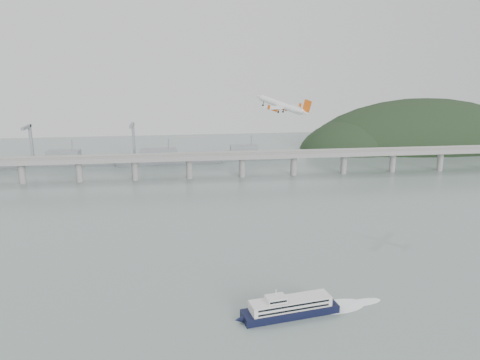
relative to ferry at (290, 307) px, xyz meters
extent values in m
plane|color=slate|center=(-10.14, 45.90, -3.70)|extent=(900.00, 900.00, 0.00)
cube|color=gray|center=(-10.14, 245.90, 16.30)|extent=(800.00, 22.00, 2.20)
cube|color=gray|center=(-10.14, 235.40, 18.30)|extent=(800.00, 0.60, 1.80)
cube|color=gray|center=(-10.14, 256.40, 18.30)|extent=(800.00, 0.60, 1.80)
cylinder|color=gray|center=(-190.14, 245.90, 5.80)|extent=(6.00, 6.00, 21.00)
cylinder|color=gray|center=(-140.14, 245.90, 5.80)|extent=(6.00, 6.00, 21.00)
cylinder|color=gray|center=(-90.14, 245.90, 5.80)|extent=(6.00, 6.00, 21.00)
cylinder|color=gray|center=(-40.14, 245.90, 5.80)|extent=(6.00, 6.00, 21.00)
cylinder|color=gray|center=(9.86, 245.90, 5.80)|extent=(6.00, 6.00, 21.00)
cylinder|color=gray|center=(59.86, 245.90, 5.80)|extent=(6.00, 6.00, 21.00)
cylinder|color=gray|center=(109.86, 245.90, 5.80)|extent=(6.00, 6.00, 21.00)
cylinder|color=gray|center=(159.86, 245.90, 5.80)|extent=(6.00, 6.00, 21.00)
cylinder|color=gray|center=(209.86, 245.90, 5.80)|extent=(6.00, 6.00, 21.00)
ellipsoid|color=black|center=(259.86, 375.90, -21.70)|extent=(320.00, 150.00, 156.00)
ellipsoid|color=black|center=(164.86, 365.90, -15.70)|extent=(140.00, 110.00, 96.00)
ellipsoid|color=black|center=(349.86, 385.90, -28.70)|extent=(220.00, 140.00, 120.00)
cube|color=slate|center=(-160.14, 315.90, 0.30)|extent=(95.67, 20.15, 8.00)
cube|color=slate|center=(-169.64, 315.90, 8.30)|extent=(33.90, 15.02, 8.00)
cylinder|color=slate|center=(-160.14, 315.90, 16.30)|extent=(1.60, 1.60, 14.00)
cube|color=slate|center=(-60.14, 310.90, 0.30)|extent=(110.55, 21.43, 8.00)
cube|color=slate|center=(-71.14, 310.90, 8.30)|extent=(39.01, 16.73, 8.00)
cylinder|color=slate|center=(-60.14, 310.90, 16.30)|extent=(1.60, 1.60, 14.00)
cube|color=slate|center=(29.86, 320.90, 0.30)|extent=(85.00, 13.60, 8.00)
cube|color=slate|center=(21.36, 320.90, 8.30)|extent=(29.75, 11.90, 8.00)
cylinder|color=slate|center=(29.86, 320.90, 16.30)|extent=(1.60, 1.60, 14.00)
cube|color=slate|center=(-210.14, 345.90, 16.30)|extent=(3.00, 3.00, 40.00)
cube|color=slate|center=(-210.14, 335.90, 34.30)|extent=(3.00, 28.00, 3.00)
cube|color=slate|center=(-100.14, 345.90, 16.30)|extent=(3.00, 3.00, 40.00)
cube|color=slate|center=(-100.14, 335.90, 34.30)|extent=(3.00, 28.00, 3.00)
cube|color=black|center=(0.00, 0.00, -1.95)|extent=(45.06, 17.87, 3.51)
cone|color=black|center=(-23.36, -4.04, -1.95)|extent=(4.93, 4.21, 3.51)
cube|color=silver|center=(0.00, 0.00, 2.00)|extent=(37.84, 14.95, 4.39)
cube|color=black|center=(0.76, -4.37, 3.15)|extent=(32.91, 5.83, 0.88)
cube|color=black|center=(0.76, -4.37, 1.04)|extent=(32.91, 5.83, 0.88)
cube|color=black|center=(-0.76, 4.37, 3.15)|extent=(32.91, 5.83, 0.88)
cube|color=black|center=(-0.76, 4.37, 1.04)|extent=(32.91, 5.83, 0.88)
cube|color=silver|center=(-6.92, -1.20, 5.34)|extent=(9.70, 7.56, 2.28)
cube|color=black|center=(-6.39, -4.27, 5.34)|extent=(7.81, 1.45, 0.88)
cylinder|color=silver|center=(-6.92, -1.20, 8.15)|extent=(0.51, 0.51, 3.51)
ellipsoid|color=white|center=(24.23, 4.20, -3.66)|extent=(27.08, 16.78, 0.18)
ellipsoid|color=white|center=(36.34, 6.29, -3.66)|extent=(19.77, 9.47, 0.18)
cylinder|color=silver|center=(17.21, 110.50, 78.20)|extent=(23.58, 25.51, 11.07)
cone|color=silver|center=(5.12, 122.56, 82.31)|extent=(6.44, 6.48, 4.92)
cone|color=silver|center=(29.80, 98.00, 74.50)|extent=(7.27, 7.15, 5.17)
cube|color=silver|center=(17.75, 109.89, 76.88)|extent=(29.84, 30.53, 3.56)
cube|color=silver|center=(29.20, 98.65, 75.50)|extent=(11.65, 11.88, 1.76)
cube|color=#CD500D|center=(30.68, 97.44, 78.76)|extent=(5.11, 4.58, 8.10)
cylinder|color=#CD500D|center=(20.51, 115.54, 75.47)|extent=(5.29, 5.44, 3.56)
cylinder|color=black|center=(18.92, 117.12, 76.00)|extent=(2.47, 2.31, 2.55)
cube|color=silver|center=(20.73, 115.40, 76.53)|extent=(2.35, 2.25, 1.93)
cylinder|color=#CD500D|center=(12.10, 106.89, 76.08)|extent=(5.29, 5.44, 3.56)
cylinder|color=black|center=(10.51, 108.47, 76.62)|extent=(2.47, 2.31, 2.55)
cube|color=silver|center=(12.32, 106.75, 77.15)|extent=(2.35, 2.25, 1.93)
cylinder|color=black|center=(19.34, 112.18, 74.82)|extent=(1.08, 0.89, 2.67)
cylinder|color=black|center=(19.09, 112.34, 73.64)|extent=(1.38, 1.30, 1.48)
cylinder|color=black|center=(15.36, 108.10, 75.11)|extent=(1.08, 0.89, 2.67)
cylinder|color=black|center=(15.12, 108.25, 73.93)|extent=(1.38, 1.30, 1.48)
cylinder|color=black|center=(7.52, 119.93, 78.30)|extent=(1.08, 0.89, 2.67)
cylinder|color=black|center=(7.28, 120.09, 77.13)|extent=(1.38, 1.30, 1.48)
cube|color=#CD500D|center=(32.52, 121.57, 76.69)|extent=(1.90, 1.70, 2.98)
cube|color=#CD500D|center=(6.53, 94.85, 78.59)|extent=(1.90, 1.70, 2.98)
camera|label=1|loc=(-45.26, -182.49, 109.12)|focal=35.00mm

